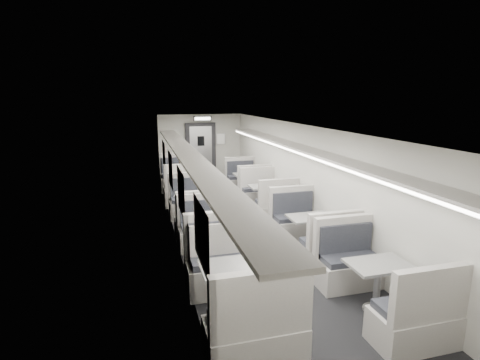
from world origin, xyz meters
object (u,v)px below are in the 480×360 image
booth_left_a (181,184)px  booth_right_a (248,185)px  booth_left_d (236,292)px  exit_sign (202,118)px  booth_left_b (194,212)px  vestibule_door (201,152)px  passenger (187,174)px  booth_right_b (266,199)px  booth_left_c (210,244)px  booth_right_c (310,234)px  booth_right_d (377,287)px

booth_left_a → booth_right_a: size_ratio=1.13×
booth_left_d → exit_sign: exit_sign is taller
booth_left_d → exit_sign: bearing=83.3°
booth_left_b → vestibule_door: 5.18m
booth_right_a → passenger: size_ratio=1.20×
booth_right_a → booth_right_b: size_ratio=0.97×
booth_left_c → vestibule_door: size_ratio=0.98×
booth_right_a → booth_right_c: booth_right_c is taller
vestibule_door → exit_sign: (0.00, -0.49, 1.24)m
booth_right_b → passenger: (-1.89, 1.44, 0.48)m
booth_left_a → exit_sign: bearing=60.6°
booth_right_d → booth_right_b: bearing=90.0°
booth_right_b → booth_left_d: bearing=-113.6°
booth_left_d → booth_right_d: size_ratio=1.10×
booth_left_a → booth_left_d: booth_left_d is taller
booth_left_b → booth_right_c: bearing=-45.5°
booth_left_b → passenger: size_ratio=1.24×
exit_sign → vestibule_door: bearing=90.0°
booth_right_b → booth_right_c: 2.69m
booth_left_a → vestibule_door: vestibule_door is taller
booth_left_c → booth_left_b: bearing=90.0°
booth_right_c → passenger: size_ratio=1.23×
booth_right_c → vestibule_door: 7.18m
booth_left_d → booth_right_b: booth_left_d is taller
booth_right_c → booth_left_a: bearing=112.6°
booth_left_b → booth_right_c: (2.00, -2.03, -0.00)m
booth_left_a → booth_right_c: 5.21m
exit_sign → booth_left_d: bearing=-96.7°
passenger → booth_left_a: bearing=111.3°
booth_right_d → vestibule_door: 9.34m
booth_left_d → booth_right_d: booth_left_d is taller
booth_right_d → passenger: (-1.89, 6.31, 0.47)m
booth_right_a → booth_right_d: (0.00, -6.59, 0.01)m
booth_left_a → exit_sign: (1.00, 1.78, 1.87)m
booth_left_d → exit_sign: size_ratio=3.75×
booth_right_c → booth_right_b: bearing=90.0°
booth_left_a → booth_right_c: size_ratio=1.09×
booth_left_b → booth_left_d: booth_left_d is taller
booth_right_a → booth_right_c: (0.00, -4.40, 0.01)m
booth_left_a → booth_left_d: 6.69m
booth_right_c → booth_left_b: bearing=134.5°
booth_left_b → passenger: 2.14m
booth_left_d → booth_right_b: size_ratio=1.12×
booth_right_b → booth_right_c: size_ratio=0.99×
booth_left_c → booth_right_c: bearing=0.0°
booth_left_b → booth_left_d: (0.00, -3.92, 0.04)m
booth_left_b → passenger: passenger is taller
booth_right_a → booth_right_b: (0.00, -1.71, 0.01)m
booth_left_c → booth_right_d: size_ratio=0.97×
booth_right_c → booth_left_d: bearing=-136.7°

